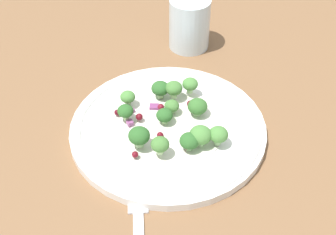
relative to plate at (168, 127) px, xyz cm
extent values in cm
cube|color=brown|center=(1.94, 0.90, -1.86)|extent=(180.00, 180.00, 2.00)
cylinder|color=white|center=(0.00, 0.00, -0.26)|extent=(26.73, 26.73, 1.20)
torus|color=white|center=(0.00, 0.00, 0.34)|extent=(25.59, 25.59, 1.00)
cylinder|color=white|center=(0.00, 0.00, 0.44)|extent=(15.50, 15.50, 0.20)
cylinder|color=#9EC684|center=(1.14, -5.68, 1.09)|extent=(0.96, 0.96, 0.96)
ellipsoid|color=#2D6028|center=(1.14, -5.68, 2.25)|extent=(2.57, 2.57, 1.93)
cylinder|color=#ADD18E|center=(0.47, -0.35, 0.92)|extent=(0.85, 0.85, 0.85)
ellipsoid|color=#2D6028|center=(0.47, -0.35, 1.94)|extent=(2.27, 2.27, 1.70)
cylinder|color=#8EB77A|center=(3.62, 4.28, 1.40)|extent=(1.05, 1.05, 1.05)
ellipsoid|color=#2D6028|center=(3.62, 4.28, 2.65)|extent=(2.79, 2.79, 2.09)
cylinder|color=#ADD18E|center=(0.96, 5.71, 1.53)|extent=(0.88, 0.88, 0.88)
ellipsoid|color=#477A38|center=(0.96, 5.71, 2.59)|extent=(2.34, 2.34, 1.76)
cylinder|color=#9EC684|center=(-4.04, -2.01, 0.86)|extent=(1.03, 1.03, 1.03)
ellipsoid|color=#386B2D|center=(-4.04, -2.01, 2.09)|extent=(2.73, 2.73, 2.05)
cylinder|color=#9EC684|center=(-3.14, -6.40, 1.47)|extent=(0.86, 0.86, 0.86)
ellipsoid|color=#4C843D|center=(-3.14, -6.40, 2.49)|extent=(2.28, 2.28, 1.71)
cylinder|color=#9EC684|center=(-0.50, -2.27, 1.01)|extent=(0.77, 0.77, 0.77)
ellipsoid|color=#477A38|center=(-0.50, -2.27, 1.93)|extent=(2.06, 2.06, 1.54)
cylinder|color=#9EC684|center=(5.66, -3.81, 1.27)|extent=(0.80, 0.80, 0.80)
ellipsoid|color=#4C843D|center=(5.66, -3.81, 2.22)|extent=(2.12, 2.12, 1.59)
cylinder|color=#8EB77A|center=(-6.47, 3.60, 1.13)|extent=(0.95, 0.95, 0.95)
ellipsoid|color=#4C843D|center=(-6.47, 3.60, 2.27)|extent=(2.53, 2.53, 1.90)
cylinder|color=#9EC684|center=(-0.80, -5.35, 1.46)|extent=(0.93, 0.93, 0.93)
ellipsoid|color=#477A38|center=(-0.80, -5.35, 2.58)|extent=(2.48, 2.48, 1.86)
cylinder|color=#ADD18E|center=(5.74, -0.70, 1.39)|extent=(0.82, 0.82, 0.82)
ellipsoid|color=#2D6028|center=(5.74, -0.70, 2.37)|extent=(2.19, 2.19, 1.64)
cylinder|color=#8EB77A|center=(-4.18, 3.77, 1.01)|extent=(1.10, 1.10, 1.10)
ellipsoid|color=#4C843D|center=(-4.18, 3.77, 2.33)|extent=(2.93, 2.93, 2.20)
cylinder|color=#8EB77A|center=(-2.74, 4.59, 0.94)|extent=(0.95, 0.95, 0.95)
ellipsoid|color=#2D6028|center=(-2.74, 4.59, 2.08)|extent=(2.54, 2.54, 1.91)
sphere|color=maroon|center=(1.02, 2.40, 0.88)|extent=(0.87, 0.87, 0.87)
sphere|color=maroon|center=(3.91, -0.62, 1.36)|extent=(0.98, 0.98, 0.98)
sphere|color=maroon|center=(-3.10, -3.71, 1.09)|extent=(0.94, 0.94, 0.94)
sphere|color=#4C0A14|center=(7.01, -1.70, 1.18)|extent=(0.85, 0.85, 0.85)
sphere|color=maroon|center=(-2.43, 4.79, 1.26)|extent=(0.82, 0.82, 0.82)
sphere|color=maroon|center=(4.09, 6.21, 1.24)|extent=(0.86, 0.86, 0.86)
sphere|color=maroon|center=(1.02, -3.11, 0.96)|extent=(0.94, 0.94, 0.94)
cube|color=#843D75|center=(2.00, -3.45, 0.70)|extent=(1.40, 1.09, 0.45)
cube|color=#934C84|center=(5.16, 0.22, 1.07)|extent=(1.11, 1.11, 0.52)
cube|color=#843D75|center=(5.41, -2.68, 0.87)|extent=(1.54, 1.64, 0.56)
cube|color=silver|center=(3.50, 11.88, -0.61)|extent=(2.66, 3.77, 0.50)
cylinder|color=silver|center=(-3.41, -21.25, 3.46)|extent=(6.78, 6.78, 8.63)
camera|label=1|loc=(-0.30, 45.51, 43.88)|focal=49.46mm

